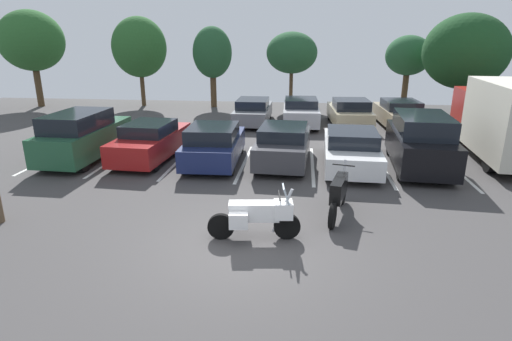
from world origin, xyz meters
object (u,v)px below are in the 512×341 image
car_black (420,142)px  car_far_champagne (350,113)px  car_navy (214,145)px  car_far_grey (253,111)px  motorcycle_touring (257,214)px  car_green (83,136)px  motorcycle_second (339,193)px  car_red (151,141)px  car_far_silver (301,112)px  car_white (351,149)px  car_charcoal (283,144)px  box_truck (508,119)px  car_far_tan (399,114)px

car_black → car_far_champagne: 7.57m
car_navy → car_far_champagne: 9.61m
car_black → car_far_grey: car_black is taller
motorcycle_touring → car_green: size_ratio=0.46×
car_far_grey → motorcycle_second: bearing=-72.9°
car_red → car_far_silver: bearing=51.1°
car_green → car_navy: bearing=-0.4°
car_navy → car_far_champagne: bearing=52.6°
motorcycle_second → car_far_silver: size_ratio=0.52×
car_red → car_white: bearing=-2.1°
car_charcoal → box_truck: size_ratio=0.65×
motorcycle_second → car_white: 4.55m
car_white → car_far_tan: car_far_tan is taller
car_white → car_far_grey: bearing=120.7°
car_navy → car_far_champagne: size_ratio=0.97×
car_green → car_black: car_black is taller
car_far_grey → box_truck: bearing=-29.4°
box_truck → car_far_tan: bearing=114.9°
car_white → car_far_champagne: size_ratio=1.09×
car_red → car_white: car_red is taller
motorcycle_second → car_black: car_black is taller
car_green → car_far_grey: (5.82, 7.66, -0.26)m
car_far_silver → car_far_tan: 5.23m
car_far_silver → car_far_champagne: 2.62m
car_far_grey → car_far_silver: bearing=-2.9°
car_far_champagne → motorcycle_touring: bearing=-104.5°
box_truck → car_white: bearing=-164.7°
car_green → car_white: (10.34, 0.04, -0.24)m
motorcycle_touring → car_far_champagne: car_far_champagne is taller
motorcycle_touring → car_navy: bearing=110.8°
car_far_silver → car_navy: bearing=-113.0°
car_red → car_far_champagne: 11.14m
car_red → car_black: car_black is taller
motorcycle_second → car_red: 8.42m
motorcycle_touring → car_red: size_ratio=0.48×
car_red → car_far_grey: (3.21, 7.34, -0.04)m
motorcycle_second → box_truck: (6.84, 6.13, 0.99)m
car_charcoal → car_far_silver: size_ratio=0.97×
car_far_tan → car_navy: bearing=-137.9°
car_green → car_black: (12.83, 0.25, 0.04)m
car_far_tan → motorcycle_second: bearing=-108.9°
car_far_champagne → motorcycle_second: bearing=-97.1°
box_truck → car_far_silver: bearing=143.8°
car_far_champagne → car_navy: bearing=-127.4°
car_white → car_far_silver: size_ratio=1.06×
motorcycle_second → car_far_grey: 12.66m
car_charcoal → car_green: bearing=-178.1°
car_green → car_far_silver: bearing=41.8°
car_navy → car_green: bearing=179.6°
car_black → car_far_tan: bearing=83.6°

